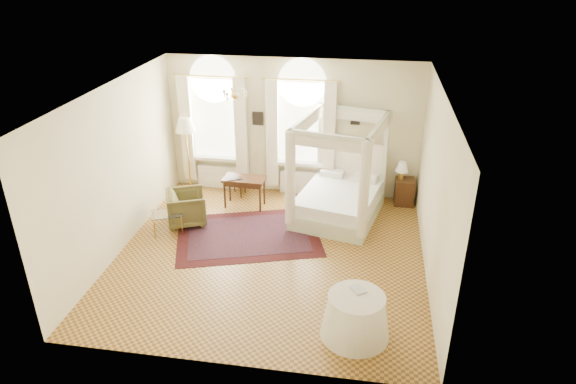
{
  "coord_description": "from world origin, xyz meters",
  "views": [
    {
      "loc": [
        1.73,
        -8.48,
        5.57
      ],
      "look_at": [
        0.29,
        0.4,
        1.23
      ],
      "focal_mm": 32.0,
      "sensor_mm": 36.0,
      "label": 1
    }
  ],
  "objects_px": {
    "writing_desk": "(244,182)",
    "coffee_table": "(167,215)",
    "floor_lamp": "(185,128)",
    "canopy_bed": "(338,196)",
    "side_table": "(356,316)",
    "stool": "(237,181)",
    "nightstand": "(404,192)",
    "armchair": "(187,208)"
  },
  "relations": [
    {
      "from": "canopy_bed",
      "to": "side_table",
      "type": "height_order",
      "value": "canopy_bed"
    },
    {
      "from": "stool",
      "to": "canopy_bed",
      "type": "bearing_deg",
      "value": -16.8
    },
    {
      "from": "stool",
      "to": "coffee_table",
      "type": "relative_size",
      "value": 0.55
    },
    {
      "from": "writing_desk",
      "to": "stool",
      "type": "distance_m",
      "value": 0.69
    },
    {
      "from": "canopy_bed",
      "to": "floor_lamp",
      "type": "xyz_separation_m",
      "value": [
        -3.76,
        0.87,
        1.09
      ]
    },
    {
      "from": "nightstand",
      "to": "side_table",
      "type": "bearing_deg",
      "value": -101.23
    },
    {
      "from": "armchair",
      "to": "side_table",
      "type": "relative_size",
      "value": 0.76
    },
    {
      "from": "writing_desk",
      "to": "floor_lamp",
      "type": "xyz_separation_m",
      "value": [
        -1.57,
        0.67,
        1.0
      ]
    },
    {
      "from": "canopy_bed",
      "to": "coffee_table",
      "type": "bearing_deg",
      "value": -160.62
    },
    {
      "from": "writing_desk",
      "to": "stool",
      "type": "relative_size",
      "value": 2.28
    },
    {
      "from": "nightstand",
      "to": "writing_desk",
      "type": "bearing_deg",
      "value": -169.28
    },
    {
      "from": "stool",
      "to": "side_table",
      "type": "relative_size",
      "value": 0.4
    },
    {
      "from": "floor_lamp",
      "to": "armchair",
      "type": "bearing_deg",
      "value": -73.3
    },
    {
      "from": "armchair",
      "to": "writing_desk",
      "type": "bearing_deg",
      "value": -70.0
    },
    {
      "from": "writing_desk",
      "to": "coffee_table",
      "type": "bearing_deg",
      "value": -132.98
    },
    {
      "from": "writing_desk",
      "to": "floor_lamp",
      "type": "height_order",
      "value": "floor_lamp"
    },
    {
      "from": "floor_lamp",
      "to": "side_table",
      "type": "xyz_separation_m",
      "value": [
        4.32,
        -4.73,
        -1.25
      ]
    },
    {
      "from": "canopy_bed",
      "to": "floor_lamp",
      "type": "distance_m",
      "value": 4.01
    },
    {
      "from": "writing_desk",
      "to": "floor_lamp",
      "type": "relative_size",
      "value": 0.52
    },
    {
      "from": "coffee_table",
      "to": "floor_lamp",
      "type": "distance_m",
      "value": 2.45
    },
    {
      "from": "nightstand",
      "to": "floor_lamp",
      "type": "height_order",
      "value": "floor_lamp"
    },
    {
      "from": "floor_lamp",
      "to": "side_table",
      "type": "relative_size",
      "value": 1.74
    },
    {
      "from": "stool",
      "to": "coffee_table",
      "type": "height_order",
      "value": "coffee_table"
    },
    {
      "from": "coffee_table",
      "to": "floor_lamp",
      "type": "height_order",
      "value": "floor_lamp"
    },
    {
      "from": "armchair",
      "to": "side_table",
      "type": "height_order",
      "value": "armchair"
    },
    {
      "from": "canopy_bed",
      "to": "writing_desk",
      "type": "bearing_deg",
      "value": 174.89
    },
    {
      "from": "canopy_bed",
      "to": "side_table",
      "type": "bearing_deg",
      "value": -81.86
    },
    {
      "from": "writing_desk",
      "to": "coffee_table",
      "type": "xyz_separation_m",
      "value": [
        -1.34,
        -1.44,
        -0.21
      ]
    },
    {
      "from": "stool",
      "to": "side_table",
      "type": "height_order",
      "value": "side_table"
    },
    {
      "from": "nightstand",
      "to": "floor_lamp",
      "type": "xyz_separation_m",
      "value": [
        -5.26,
        -0.03,
        1.3
      ]
    },
    {
      "from": "writing_desk",
      "to": "coffee_table",
      "type": "height_order",
      "value": "writing_desk"
    },
    {
      "from": "stool",
      "to": "floor_lamp",
      "type": "bearing_deg",
      "value": 174.99
    },
    {
      "from": "armchair",
      "to": "coffee_table",
      "type": "bearing_deg",
      "value": 125.13
    },
    {
      "from": "stool",
      "to": "armchair",
      "type": "relative_size",
      "value": 0.52
    },
    {
      "from": "stool",
      "to": "coffee_table",
      "type": "distance_m",
      "value": 2.25
    },
    {
      "from": "canopy_bed",
      "to": "side_table",
      "type": "xyz_separation_m",
      "value": [
        0.55,
        -3.86,
        -0.16
      ]
    },
    {
      "from": "canopy_bed",
      "to": "nightstand",
      "type": "xyz_separation_m",
      "value": [
        1.5,
        0.9,
        -0.2
      ]
    },
    {
      "from": "canopy_bed",
      "to": "writing_desk",
      "type": "height_order",
      "value": "canopy_bed"
    },
    {
      "from": "nightstand",
      "to": "armchair",
      "type": "bearing_deg",
      "value": -160.41
    },
    {
      "from": "canopy_bed",
      "to": "armchair",
      "type": "xyz_separation_m",
      "value": [
        -3.26,
        -0.8,
        -0.15
      ]
    },
    {
      "from": "nightstand",
      "to": "writing_desk",
      "type": "xyz_separation_m",
      "value": [
        -3.69,
        -0.7,
        0.3
      ]
    },
    {
      "from": "coffee_table",
      "to": "writing_desk",
      "type": "bearing_deg",
      "value": 47.02
    }
  ]
}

